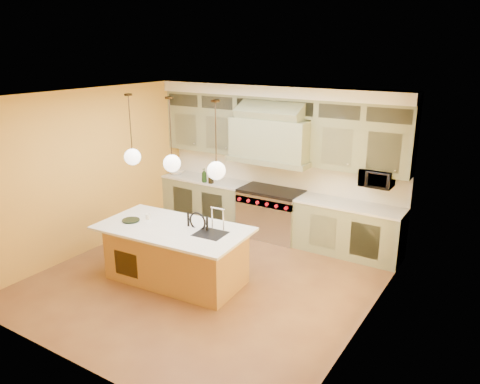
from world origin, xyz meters
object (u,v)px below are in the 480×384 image
Objects in this scene: range at (271,213)px; microwave at (377,178)px; kitchen_island at (176,253)px; counter_stool at (193,246)px.

microwave is at bearing 3.12° from range.
microwave is at bearing 43.14° from kitchen_island.
kitchen_island is 0.40m from counter_stool.
counter_stool is at bearing -6.43° from kitchen_island.
kitchen_island reaches higher than range.
counter_stool is at bearing -91.15° from range.
range is 2.43m from kitchen_island.
microwave reaches higher than counter_stool.
counter_stool is 2.18× the size of microwave.
range is 1.02× the size of counter_stool.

